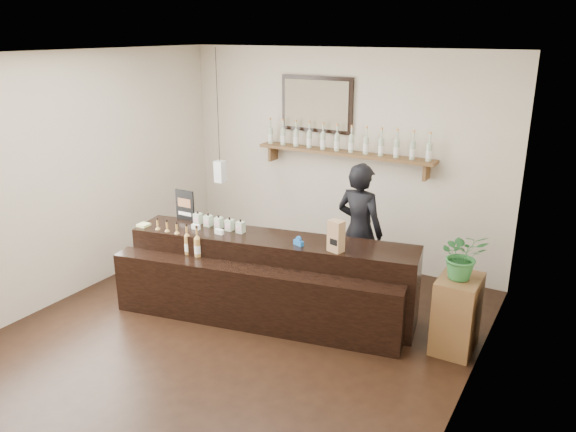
# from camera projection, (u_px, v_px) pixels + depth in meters

# --- Properties ---
(ground) EXTENTS (5.00, 5.00, 0.00)m
(ground) POSITION_uv_depth(u_px,v_px,m) (234.00, 338.00, 5.76)
(ground) COLOR black
(ground) RESTS_ON ground
(room_shell) EXTENTS (5.00, 5.00, 5.00)m
(room_shell) POSITION_uv_depth(u_px,v_px,m) (229.00, 177.00, 5.22)
(room_shell) COLOR beige
(room_shell) RESTS_ON ground
(back_wall_decor) EXTENTS (2.66, 0.96, 1.69)m
(back_wall_decor) POSITION_uv_depth(u_px,v_px,m) (327.00, 131.00, 7.23)
(back_wall_decor) COLOR brown
(back_wall_decor) RESTS_ON ground
(counter) EXTENTS (3.19, 1.43, 1.03)m
(counter) POSITION_uv_depth(u_px,v_px,m) (266.00, 280.00, 6.09)
(counter) COLOR black
(counter) RESTS_ON ground
(promo_sign) EXTENTS (0.26, 0.03, 0.36)m
(promo_sign) POSITION_uv_depth(u_px,v_px,m) (185.00, 205.00, 6.54)
(promo_sign) COLOR black
(promo_sign) RESTS_ON counter
(paper_bag) EXTENTS (0.17, 0.14, 0.32)m
(paper_bag) POSITION_uv_depth(u_px,v_px,m) (336.00, 236.00, 5.61)
(paper_bag) COLOR olive
(paper_bag) RESTS_ON counter
(tape_dispenser) EXTENTS (0.12, 0.08, 0.10)m
(tape_dispenser) POSITION_uv_depth(u_px,v_px,m) (299.00, 242.00, 5.80)
(tape_dispenser) COLOR #1756A2
(tape_dispenser) RESTS_ON counter
(side_cabinet) EXTENTS (0.38, 0.52, 0.76)m
(side_cabinet) POSITION_uv_depth(u_px,v_px,m) (457.00, 314.00, 5.45)
(side_cabinet) COLOR brown
(side_cabinet) RESTS_ON ground
(potted_plant) EXTENTS (0.55, 0.52, 0.47)m
(potted_plant) POSITION_uv_depth(u_px,v_px,m) (463.00, 255.00, 5.25)
(potted_plant) COLOR #2B6C31
(potted_plant) RESTS_ON side_cabinet
(shopkeeper) EXTENTS (0.72, 0.53, 1.81)m
(shopkeeper) POSITION_uv_depth(u_px,v_px,m) (360.00, 222.00, 6.42)
(shopkeeper) COLOR black
(shopkeeper) RESTS_ON ground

